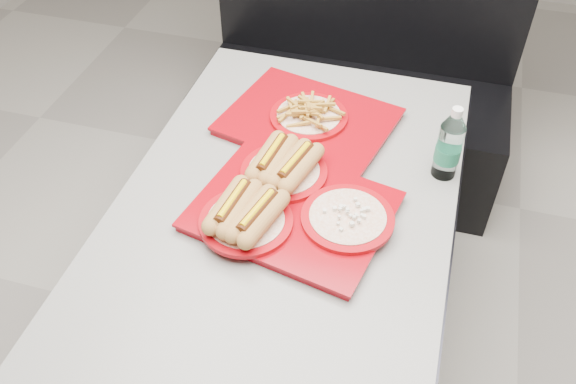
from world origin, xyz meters
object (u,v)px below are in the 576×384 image
(booth_bench, at_px, (355,87))
(tray_near, at_px, (286,201))
(diner_table, at_px, (285,243))
(water_bottle, at_px, (449,147))
(tray_far, at_px, (309,118))

(booth_bench, relative_size, tray_near, 2.40)
(diner_table, height_order, water_bottle, water_bottle)
(tray_far, relative_size, water_bottle, 2.49)
(diner_table, distance_m, tray_far, 0.40)
(diner_table, xyz_separation_m, tray_near, (0.01, -0.03, 0.20))
(diner_table, relative_size, water_bottle, 6.25)
(tray_near, height_order, tray_far, tray_near)
(diner_table, xyz_separation_m, booth_bench, (0.00, 1.09, -0.18))
(tray_near, xyz_separation_m, water_bottle, (0.39, 0.27, 0.06))
(tray_near, relative_size, tray_far, 0.99)
(diner_table, bearing_deg, water_bottle, 30.67)
(diner_table, bearing_deg, tray_far, 93.76)
(tray_near, height_order, water_bottle, water_bottle)
(booth_bench, relative_size, water_bottle, 5.94)
(booth_bench, height_order, tray_near, booth_bench)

